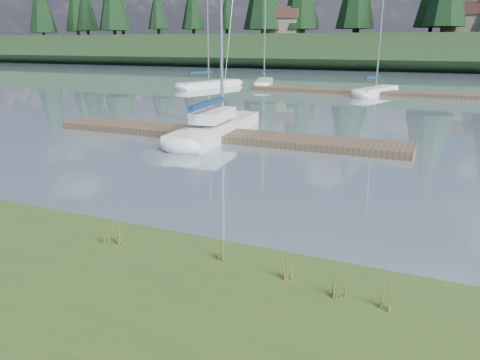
% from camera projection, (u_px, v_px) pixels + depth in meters
% --- Properties ---
extents(ground, '(200.00, 200.00, 0.00)m').
position_uv_depth(ground, '(382.00, 95.00, 37.25)').
color(ground, gray).
rests_on(ground, ground).
extents(ridge, '(200.00, 20.00, 5.00)m').
position_uv_depth(ridge, '(421.00, 52.00, 74.24)').
color(ridge, '#1B3118').
rests_on(ridge, ground).
extents(sailboat_main, '(2.47, 8.65, 12.30)m').
position_uv_depth(sailboat_main, '(222.00, 123.00, 21.60)').
color(sailboat_main, white).
rests_on(sailboat_main, ground).
extents(dock_near, '(16.00, 2.00, 0.30)m').
position_uv_depth(dock_near, '(220.00, 135.00, 20.35)').
color(dock_near, '#4C3D2C').
rests_on(dock_near, ground).
extents(dock_far, '(26.00, 2.20, 0.30)m').
position_uv_depth(dock_far, '(408.00, 94.00, 36.43)').
color(dock_far, '#4C3D2C').
rests_on(dock_far, ground).
extents(sailboat_bg_0, '(3.87, 7.97, 11.42)m').
position_uv_depth(sailboat_bg_0, '(214.00, 83.00, 43.53)').
color(sailboat_bg_0, white).
rests_on(sailboat_bg_0, ground).
extents(sailboat_bg_1, '(3.40, 7.06, 10.52)m').
position_uv_depth(sailboat_bg_1, '(264.00, 82.00, 45.12)').
color(sailboat_bg_1, white).
rests_on(sailboat_bg_1, ground).
extents(sailboat_bg_2, '(3.04, 6.72, 10.09)m').
position_uv_depth(sailboat_bg_2, '(379.00, 90.00, 37.62)').
color(sailboat_bg_2, white).
rests_on(sailboat_bg_2, ground).
extents(weed_0, '(0.17, 0.14, 0.55)m').
position_uv_depth(weed_0, '(119.00, 233.00, 8.82)').
color(weed_0, '#475B23').
rests_on(weed_0, bank).
extents(weed_1, '(0.17, 0.14, 0.52)m').
position_uv_depth(weed_1, '(221.00, 250.00, 8.13)').
color(weed_1, '#475B23').
rests_on(weed_1, bank).
extents(weed_2, '(0.17, 0.14, 0.57)m').
position_uv_depth(weed_2, '(339.00, 282.00, 6.98)').
color(weed_2, '#475B23').
rests_on(weed_2, bank).
extents(weed_3, '(0.17, 0.14, 0.54)m').
position_uv_depth(weed_3, '(107.00, 232.00, 8.87)').
color(weed_3, '#475B23').
rests_on(weed_3, bank).
extents(weed_4, '(0.17, 0.14, 0.49)m').
position_uv_depth(weed_4, '(289.00, 269.00, 7.47)').
color(weed_4, '#475B23').
rests_on(weed_4, bank).
extents(weed_5, '(0.17, 0.14, 0.52)m').
position_uv_depth(weed_5, '(387.00, 295.00, 6.68)').
color(weed_5, '#475B23').
rests_on(weed_5, bank).
extents(mud_lip, '(60.00, 0.50, 0.14)m').
position_uv_depth(mud_lip, '(167.00, 245.00, 9.53)').
color(mud_lip, '#33281C').
rests_on(mud_lip, ground).
extents(conifer_1, '(4.40, 4.40, 11.30)m').
position_uv_depth(conifer_1, '(193.00, 1.00, 85.53)').
color(conifer_1, '#382619').
rests_on(conifer_1, ridge).
extents(house_0, '(6.30, 5.30, 4.65)m').
position_uv_depth(house_0, '(284.00, 22.00, 78.79)').
color(house_0, gray).
rests_on(house_0, ridge).
extents(house_1, '(6.30, 5.30, 4.65)m').
position_uv_depth(house_1, '(467.00, 19.00, 68.79)').
color(house_1, gray).
rests_on(house_1, ridge).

